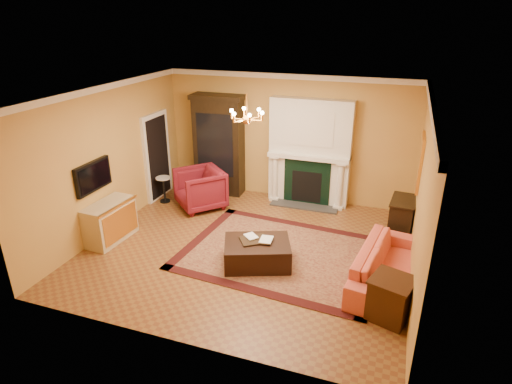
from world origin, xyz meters
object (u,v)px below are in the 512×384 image
at_px(coral_sofa, 388,261).
at_px(end_table, 390,300).
at_px(wingback_armchair, 200,187).
at_px(pedestal_table, 164,188).
at_px(leather_ottoman, 257,253).
at_px(china_cabinet, 219,147).
at_px(console_table, 401,220).
at_px(commode, 110,222).

distance_m(coral_sofa, end_table, 0.93).
bearing_deg(wingback_armchair, pedestal_table, -136.40).
bearing_deg(leather_ottoman, china_cabinet, 103.01).
height_order(wingback_armchair, leather_ottoman, wingback_armchair).
distance_m(china_cabinet, coral_sofa, 5.17).
distance_m(console_table, leather_ottoman, 3.04).
relative_size(coral_sofa, end_table, 3.45).
bearing_deg(wingback_armchair, coral_sofa, 21.15).
xyz_separation_m(china_cabinet, commode, (-1.07, -3.07, -0.78)).
relative_size(wingback_armchair, console_table, 1.22).
relative_size(wingback_armchair, leather_ottoman, 0.88).
bearing_deg(end_table, coral_sofa, 96.50).
bearing_deg(china_cabinet, pedestal_table, -136.47).
height_order(commode, coral_sofa, coral_sofa).
bearing_deg(wingback_armchair, leather_ottoman, 0.47).
xyz_separation_m(wingback_armchair, commode, (-1.02, -2.01, -0.11)).
xyz_separation_m(wingback_armchair, end_table, (4.43, -2.67, -0.19)).
height_order(china_cabinet, coral_sofa, china_cabinet).
bearing_deg(end_table, china_cabinet, 139.54).
height_order(wingback_armchair, commode, wingback_armchair).
bearing_deg(coral_sofa, pedestal_table, 80.01).
bearing_deg(pedestal_table, commode, -91.61).
bearing_deg(wingback_armchair, console_table, 42.11).
bearing_deg(commode, leather_ottoman, 5.29).
bearing_deg(console_table, leather_ottoman, -137.97).
height_order(pedestal_table, console_table, console_table).
distance_m(wingback_armchair, coral_sofa, 4.67).
relative_size(commode, leather_ottoman, 0.92).
height_order(coral_sofa, end_table, coral_sofa).
xyz_separation_m(coral_sofa, console_table, (0.16, 1.67, -0.01)).
bearing_deg(pedestal_table, coral_sofa, -18.30).
bearing_deg(end_table, pedestal_table, 153.68).
relative_size(wingback_armchair, end_table, 1.59).
xyz_separation_m(end_table, console_table, (0.06, 2.59, 0.10)).
bearing_deg(pedestal_table, end_table, -26.32).
xyz_separation_m(commode, console_table, (5.51, 1.92, 0.02)).
bearing_deg(commode, console_table, 22.76).
relative_size(commode, coral_sofa, 0.49).
height_order(china_cabinet, pedestal_table, china_cabinet).
xyz_separation_m(china_cabinet, wingback_armchair, (-0.06, -1.06, -0.67)).
relative_size(end_table, leather_ottoman, 0.55).
xyz_separation_m(end_table, leather_ottoman, (-2.36, 0.76, -0.09)).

